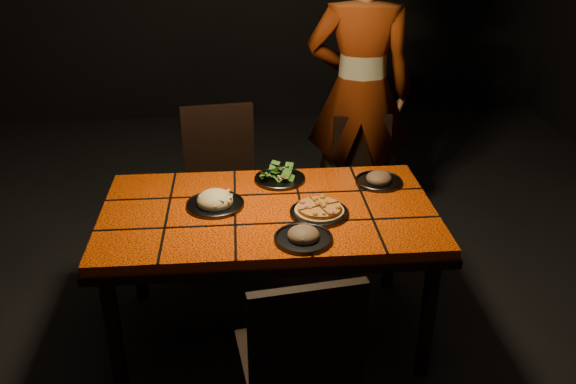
{
  "coord_description": "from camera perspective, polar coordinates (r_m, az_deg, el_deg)",
  "views": [
    {
      "loc": [
        -0.12,
        -2.59,
        2.13
      ],
      "look_at": [
        0.1,
        0.03,
        0.82
      ],
      "focal_mm": 38.0,
      "sensor_mm": 36.0,
      "label": 1
    }
  ],
  "objects": [
    {
      "name": "chair_near",
      "position": [
        2.39,
        1.12,
        -15.31
      ],
      "size": [
        0.48,
        0.48,
        0.93
      ],
      "rotation": [
        0.0,
        0.0,
        3.28
      ],
      "color": "black",
      "rests_on": "ground"
    },
    {
      "name": "chair_far_right",
      "position": [
        3.99,
        7.06,
        1.8
      ],
      "size": [
        0.38,
        0.38,
        0.84
      ],
      "rotation": [
        0.0,
        0.0,
        0.01
      ],
      "color": "black",
      "rests_on": "ground"
    },
    {
      "name": "dining_table",
      "position": [
        2.98,
        -1.83,
        -2.88
      ],
      "size": [
        1.62,
        0.92,
        0.75
      ],
      "color": "#FF4E08",
      "rests_on": "ground"
    },
    {
      "name": "room_shell",
      "position": [
        2.67,
        -2.09,
        12.82
      ],
      "size": [
        6.04,
        7.04,
        3.08
      ],
      "color": "black",
      "rests_on": "ground"
    },
    {
      "name": "plate_pasta",
      "position": [
        2.97,
        -6.84,
        -0.9
      ],
      "size": [
        0.28,
        0.28,
        0.09
      ],
      "color": "#313236",
      "rests_on": "dining_table"
    },
    {
      "name": "chair_far_left",
      "position": [
        3.76,
        -6.23,
        1.55
      ],
      "size": [
        0.49,
        0.49,
        0.97
      ],
      "rotation": [
        0.0,
        0.0,
        0.12
      ],
      "color": "black",
      "rests_on": "ground"
    },
    {
      "name": "plate_salad",
      "position": [
        3.21,
        -0.78,
        1.5
      ],
      "size": [
        0.27,
        0.27,
        0.07
      ],
      "color": "#313236",
      "rests_on": "dining_table"
    },
    {
      "name": "diner",
      "position": [
        4.01,
        6.75,
        9.26
      ],
      "size": [
        0.76,
        0.56,
        1.91
      ],
      "primitive_type": "imported",
      "rotation": [
        0.0,
        0.0,
        2.99
      ],
      "color": "brown",
      "rests_on": "ground"
    },
    {
      "name": "plate_mushroom_a",
      "position": [
        2.67,
        1.45,
        -4.11
      ],
      "size": [
        0.26,
        0.26,
        0.09
      ],
      "color": "#313236",
      "rests_on": "dining_table"
    },
    {
      "name": "plate_mushroom_b",
      "position": [
        3.22,
        8.5,
        1.2
      ],
      "size": [
        0.25,
        0.25,
        0.08
      ],
      "color": "#313236",
      "rests_on": "dining_table"
    },
    {
      "name": "plate_pizza",
      "position": [
        2.88,
        2.94,
        -1.78
      ],
      "size": [
        0.3,
        0.3,
        0.04
      ],
      "color": "#313236",
      "rests_on": "dining_table"
    }
  ]
}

